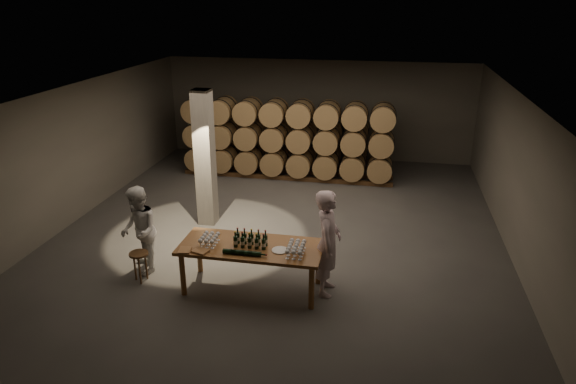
% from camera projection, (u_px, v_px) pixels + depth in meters
% --- Properties ---
extents(room, '(12.00, 12.00, 12.00)m').
position_uv_depth(room, '(205.00, 159.00, 11.83)').
color(room, '#4B4946').
rests_on(room, ground).
extents(tasting_table, '(2.60, 1.10, 0.90)m').
position_uv_depth(tasting_table, '(251.00, 251.00, 9.33)').
color(tasting_table, brown).
rests_on(tasting_table, ground).
extents(barrel_stack_back, '(5.48, 0.95, 1.57)m').
position_uv_depth(barrel_stack_back, '(284.00, 137.00, 16.53)').
color(barrel_stack_back, '#54321D').
rests_on(barrel_stack_back, ground).
extents(barrel_stack_front, '(6.26, 0.95, 2.31)m').
position_uv_depth(barrel_stack_front, '(287.00, 138.00, 15.05)').
color(barrel_stack_front, '#54321D').
rests_on(barrel_stack_front, ground).
extents(bottle_cluster, '(0.60, 0.23, 0.31)m').
position_uv_depth(bottle_cluster, '(251.00, 241.00, 9.23)').
color(bottle_cluster, black).
rests_on(bottle_cluster, tasting_table).
extents(lying_bottles, '(0.79, 0.09, 0.09)m').
position_uv_depth(lying_bottles, '(243.00, 253.00, 8.94)').
color(lying_bottles, black).
rests_on(lying_bottles, tasting_table).
extents(glass_cluster_left, '(0.30, 0.41, 0.17)m').
position_uv_depth(glass_cluster_left, '(209.00, 238.00, 9.31)').
color(glass_cluster_left, silver).
rests_on(glass_cluster_left, tasting_table).
extents(glass_cluster_right, '(0.31, 0.53, 0.17)m').
position_uv_depth(glass_cluster_right, '(296.00, 247.00, 8.97)').
color(glass_cluster_right, silver).
rests_on(glass_cluster_right, tasting_table).
extents(plate, '(0.30, 0.30, 0.02)m').
position_uv_depth(plate, '(280.00, 250.00, 9.10)').
color(plate, silver).
rests_on(plate, tasting_table).
extents(notebook_near, '(0.32, 0.28, 0.03)m').
position_uv_depth(notebook_near, '(201.00, 251.00, 9.06)').
color(notebook_near, '#905F34').
rests_on(notebook_near, tasting_table).
extents(notebook_corner, '(0.25, 0.30, 0.02)m').
position_uv_depth(notebook_corner, '(185.00, 250.00, 9.11)').
color(notebook_corner, '#905F34').
rests_on(notebook_corner, tasting_table).
extents(pen, '(0.14, 0.01, 0.01)m').
position_uv_depth(pen, '(206.00, 252.00, 9.06)').
color(pen, black).
rests_on(pen, tasting_table).
extents(stool, '(0.36, 0.36, 0.60)m').
position_uv_depth(stool, '(139.00, 258.00, 9.70)').
color(stool, '#54321D').
rests_on(stool, ground).
extents(person_man, '(0.49, 0.74, 2.00)m').
position_uv_depth(person_man, '(328.00, 243.00, 9.17)').
color(person_man, beige).
rests_on(person_man, ground).
extents(person_woman, '(1.02, 1.08, 1.77)m').
position_uv_depth(person_woman, '(139.00, 231.00, 9.90)').
color(person_woman, white).
rests_on(person_woman, ground).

